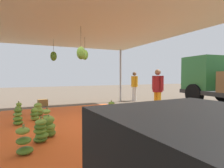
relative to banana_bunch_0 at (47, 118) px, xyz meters
name	(u,v)px	position (x,y,z in m)	size (l,w,h in m)	color
ground_plane	(163,116)	(0.37, 3.79, -0.22)	(40.00, 40.00, 0.00)	brown
tarp_orange	(78,126)	(0.37, 0.79, -0.22)	(6.77, 4.54, 0.01)	#E05B23
tent_canopy	(74,26)	(0.35, 0.70, 2.55)	(8.00, 7.00, 2.87)	#9EA0A5
banana_bunch_0	(47,118)	(0.00, 0.00, 0.00)	(0.38, 0.38, 0.52)	#75A83D
banana_bunch_1	(35,115)	(-0.77, -0.31, -0.03)	(0.35, 0.35, 0.43)	#6B9E38
banana_bunch_2	(38,110)	(-1.46, -0.17, 0.00)	(0.44, 0.46, 0.49)	#477523
banana_bunch_3	(41,132)	(1.33, -0.25, 0.02)	(0.41, 0.40, 0.55)	#477523
banana_bunch_4	(49,127)	(1.04, -0.05, 0.01)	(0.35, 0.37, 0.52)	#477523
banana_bunch_5	(111,107)	(-0.96, 2.41, -0.02)	(0.42, 0.42, 0.46)	#6B9E38
banana_bunch_6	(24,142)	(1.83, -0.56, 0.01)	(0.40, 0.40, 0.54)	#477523
banana_bunch_7	(138,123)	(1.57, 2.00, 0.01)	(0.44, 0.44, 0.54)	#518428
banana_bunch_8	(19,109)	(-1.80, -0.79, 0.00)	(0.29, 0.29, 0.51)	#6B9E38
banana_bunch_9	(176,128)	(2.34, 2.51, 0.02)	(0.33, 0.29, 0.56)	#518428
banana_bunch_10	(18,117)	(-0.43, -0.76, 0.01)	(0.37, 0.37, 0.53)	#518428
worker_0	(158,88)	(-0.10, 3.94, 0.74)	(0.61, 0.37, 1.65)	orange
worker_2	(134,84)	(-3.43, 4.96, 0.73)	(0.60, 0.37, 1.63)	silver
crate_0	(43,103)	(-3.73, 0.13, -0.07)	(0.36, 0.41, 0.30)	olive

